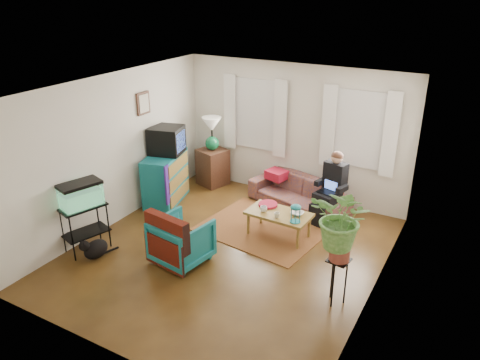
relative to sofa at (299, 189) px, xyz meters
The scene contains 31 objects.
floor 2.11m from the sofa, 99.60° to the right, with size 4.50×5.00×0.01m, color #4F2B14.
ceiling 3.04m from the sofa, 99.60° to the right, with size 4.50×5.00×0.01m, color white.
wall_back 1.08m from the sofa, 127.61° to the left, with size 4.50×0.01×2.60m, color silver.
wall_front 4.66m from the sofa, 94.36° to the right, with size 4.50×0.01×2.60m, color silver.
wall_left 3.43m from the sofa, 141.71° to the right, with size 0.01×5.00×2.60m, color silver.
wall_right 2.95m from the sofa, 47.12° to the right, with size 0.01×5.00×2.60m, color silver.
window_left 1.70m from the sofa, 159.44° to the left, with size 1.08×0.04×1.38m, color white.
window_right 1.54m from the sofa, 25.46° to the left, with size 1.08×0.04×1.38m, color white.
curtains_left 1.68m from the sofa, 163.03° to the left, with size 1.36×0.06×1.50m, color white.
curtains_right 1.52m from the sofa, 21.18° to the left, with size 1.36×0.06×1.50m, color white.
picture_frame 3.24m from the sofa, 154.90° to the right, with size 0.04×0.32×0.40m, color #3D2616.
area_rug 1.17m from the sofa, 100.58° to the right, with size 2.00×1.60×0.01m, color brown.
sofa is the anchor object (origin of this frame).
seated_person 0.72m from the sofa, 15.03° to the right, with size 0.48×0.59×1.15m, color black, non-canonical shape.
side_table 2.00m from the sofa, behind, with size 0.52×0.52×0.76m, color #392315.
table_lamp 2.12m from the sofa, behind, with size 0.39×0.39×0.70m, color white, non-canonical shape.
dresser 2.55m from the sofa, 156.57° to the right, with size 0.53×1.07×0.96m, color #115669.
crt_tv 2.65m from the sofa, 158.90° to the right, with size 0.59×0.53×0.51m, color black.
aquarium_stand 3.85m from the sofa, 127.59° to the right, with size 0.38×0.69×0.77m, color black.
aquarium 3.89m from the sofa, 127.59° to the right, with size 0.34×0.63×0.40m, color #7FD899.
black_cat 3.78m from the sofa, 122.86° to the right, with size 0.28×0.43×0.37m, color black.
armchair 2.71m from the sofa, 107.93° to the right, with size 0.76×0.71×0.78m, color navy.
serape_throw 3.01m from the sofa, 107.00° to the right, with size 0.78×0.18×0.64m, color #9E0A0A.
coffee_table 1.20m from the sofa, 83.81° to the right, with size 1.05×0.57×0.44m, color brown.
cup_a 1.27m from the sofa, 95.18° to the right, with size 0.12×0.12×0.09m, color white.
cup_b 1.37m from the sofa, 82.93° to the right, with size 0.10×0.10×0.09m, color beige.
bowl 1.18m from the sofa, 69.15° to the right, with size 0.21×0.21×0.05m, color white.
snack_tray 1.04m from the sofa, 98.42° to the right, with size 0.32×0.32×0.04m, color #B21414.
birdcage 1.44m from the sofa, 70.15° to the right, with size 0.17×0.17×0.31m, color #115B6B, non-canonical shape.
plant_stand 2.86m from the sofa, 57.50° to the right, with size 0.28×0.28×0.67m, color black.
potted_plant 2.96m from the sofa, 57.50° to the right, with size 0.76×0.66×0.85m, color #599947.
Camera 1 is at (3.27, -5.44, 3.98)m, focal length 35.00 mm.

